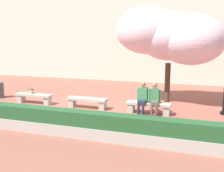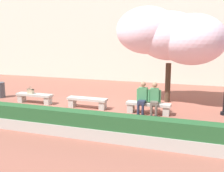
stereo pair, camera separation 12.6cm
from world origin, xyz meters
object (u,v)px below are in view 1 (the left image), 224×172
object	(u,v)px
person_seated_right	(155,97)
cherry_tree_main	(171,36)
stone_bench_west_end	(34,97)
stone_bench_center	(148,106)
handbag	(30,91)
person_seated_left	(143,96)
stone_bench_near_west	(87,101)

from	to	relation	value
person_seated_right	cherry_tree_main	bearing A→B (deg)	81.57
stone_bench_west_end	stone_bench_center	xyz separation A→B (m)	(5.34, 0.00, 0.00)
handbag	cherry_tree_main	xyz separation A→B (m)	(6.11, 2.21, 2.51)
stone_bench_west_end	person_seated_left	distance (m)	5.12
stone_bench_center	cherry_tree_main	size ratio (longest dim) A/B	0.36
stone_bench_west_end	person_seated_left	xyz separation A→B (m)	(5.10, -0.05, 0.40)
person_seated_left	person_seated_right	world-z (taller)	same
stone_bench_center	stone_bench_near_west	bearing A→B (deg)	180.00
person_seated_right	handbag	world-z (taller)	person_seated_right
person_seated_left	cherry_tree_main	world-z (taller)	cherry_tree_main
stone_bench_near_west	handbag	world-z (taller)	handbag
handbag	stone_bench_center	bearing A→B (deg)	0.18
stone_bench_center	person_seated_left	size ratio (longest dim) A/B	1.38
stone_bench_center	cherry_tree_main	world-z (taller)	cherry_tree_main
stone_bench_center	cherry_tree_main	distance (m)	3.59
handbag	cherry_tree_main	size ratio (longest dim) A/B	0.07
person_seated_left	person_seated_right	distance (m)	0.48
stone_bench_near_west	handbag	distance (m)	2.88
stone_bench_near_west	stone_bench_center	distance (m)	2.67
stone_bench_center	person_seated_left	distance (m)	0.46
stone_bench_near_west	person_seated_left	bearing A→B (deg)	-1.26
stone_bench_near_west	cherry_tree_main	world-z (taller)	cherry_tree_main
handbag	person_seated_right	bearing A→B (deg)	-0.35
stone_bench_west_end	stone_bench_near_west	size ratio (longest dim) A/B	1.00
stone_bench_west_end	person_seated_right	distance (m)	5.59
stone_bench_near_west	cherry_tree_main	distance (m)	4.80
handbag	cherry_tree_main	world-z (taller)	cherry_tree_main
person_seated_left	person_seated_right	bearing A→B (deg)	0.08
stone_bench_near_west	handbag	size ratio (longest dim) A/B	5.24
stone_bench_near_west	stone_bench_center	size ratio (longest dim) A/B	1.00
stone_bench_center	handbag	bearing A→B (deg)	-179.82
person_seated_right	cherry_tree_main	xyz separation A→B (m)	(0.33, 2.25, 2.39)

